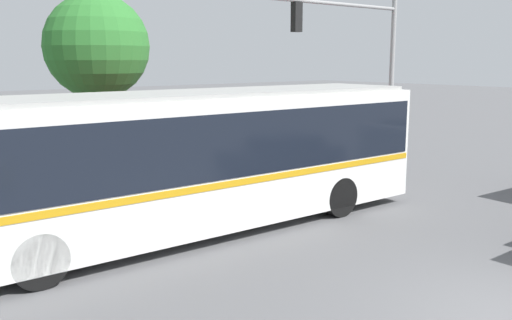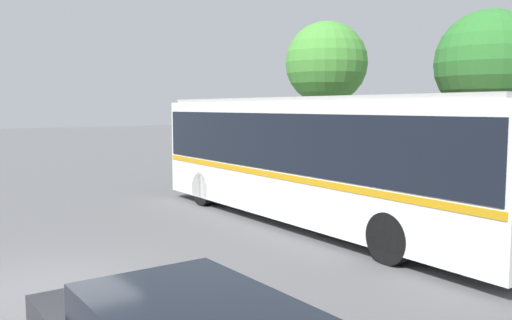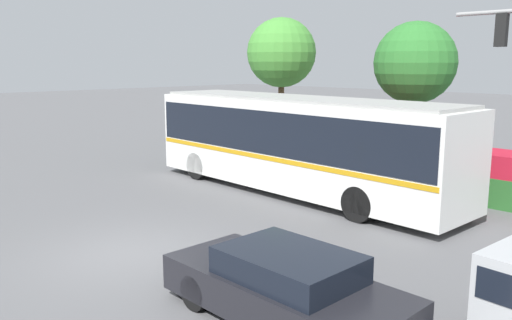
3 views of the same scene
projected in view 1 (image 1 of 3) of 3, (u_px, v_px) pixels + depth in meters
The scene contains 4 objects.
city_bus at pixel (199, 153), 12.64m from camera, with size 11.79×3.00×3.18m.
traffic_light_pole at pixel (363, 53), 19.48m from camera, with size 6.28×0.24×6.10m.
flowering_hedge at pixel (198, 164), 16.87m from camera, with size 10.82×1.59×1.59m.
street_tree_centre at pixel (97, 47), 17.40m from camera, with size 3.24×3.24×5.90m.
Camera 1 is at (-8.12, -3.41, 3.89)m, focal length 39.46 mm.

